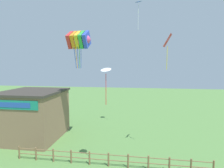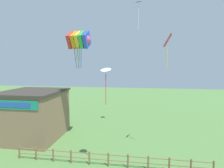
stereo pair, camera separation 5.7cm
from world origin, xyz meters
The scene contains 6 objects.
wooden_fence centered at (0.00, 6.73, 0.65)m, with size 16.34×0.14×1.16m.
seaside_building centered at (-9.56, 11.32, 2.76)m, with size 6.38×6.59×5.49m.
kite_rainbow_parafoil centered at (-3.76, 10.81, 10.97)m, with size 2.63×2.04×3.89m.
kite_red_diamond centered at (4.89, 9.66, 10.29)m, with size 0.87×1.06×3.17m.
kite_white_delta centered at (-0.08, 6.12, 7.84)m, with size 0.96×0.94×2.88m.
kite_blue_delta centered at (2.25, 14.95, 15.60)m, with size 1.11×1.10×3.42m.
Camera 1 is at (2.28, -6.80, 8.27)m, focal length 28.00 mm.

